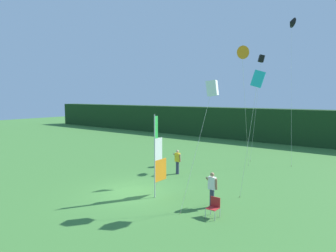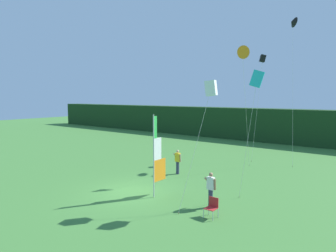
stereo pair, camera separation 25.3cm
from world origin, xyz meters
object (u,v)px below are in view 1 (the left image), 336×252
person_near_banner (212,189)px  folding_chair (214,206)px  kite_cyan_box_0 (258,79)px  banner_flag (158,157)px  kite_black_box_3 (261,59)px  person_mid_field (177,161)px  kite_orange_delta_4 (242,53)px  kite_black_delta_2 (291,23)px  kite_white_box_1 (212,89)px

person_near_banner → folding_chair: (0.64, -0.99, -0.42)m
kite_cyan_box_0 → folding_chair: bearing=-108.0°
banner_flag → kite_black_box_3: 14.71m
person_mid_field → kite_cyan_box_0: bearing=-20.5°
person_mid_field → folding_chair: person_mid_field is taller
person_near_banner → kite_cyan_box_0: bearing=48.0°
banner_flag → kite_orange_delta_4: (1.74, 6.75, 6.17)m
banner_flag → person_mid_field: size_ratio=2.62×
kite_cyan_box_0 → kite_orange_delta_4: 5.97m
kite_black_delta_2 → banner_flag: bearing=-102.6°
person_mid_field → kite_cyan_box_0: 8.75m
person_near_banner → folding_chair: 1.26m
folding_chair → kite_black_box_3: kite_black_box_3 is taller
banner_flag → person_mid_field: 4.93m
banner_flag → kite_cyan_box_0: (4.65, 1.98, 4.10)m
kite_cyan_box_0 → kite_black_box_3: (-3.94, 11.22, 2.35)m
banner_flag → person_near_banner: (3.14, 0.30, -1.22)m
banner_flag → person_mid_field: (-1.84, 4.41, -1.23)m
folding_chair → kite_black_box_3: size_ratio=0.10×
folding_chair → kite_cyan_box_0: 6.38m
folding_chair → person_mid_field: bearing=137.8°
person_mid_field → kite_black_delta_2: (4.84, 9.07, 10.45)m
kite_cyan_box_0 → kite_black_box_3: size_ratio=0.74×
banner_flag → kite_black_box_3: bearing=86.9°
banner_flag → kite_orange_delta_4: bearing=75.5°
banner_flag → kite_black_delta_2: bearing=77.4°
kite_black_box_3 → kite_cyan_box_0: bearing=-70.7°
kite_black_box_3 → kite_orange_delta_4: 6.53m
kite_black_delta_2 → kite_orange_delta_4: 7.49m
person_mid_field → kite_white_box_1: (4.64, -3.62, 4.90)m
kite_black_box_3 → kite_orange_delta_4: kite_black_box_3 is taller
kite_cyan_box_0 → kite_white_box_1: bearing=-147.4°
person_near_banner → kite_white_box_1: kite_white_box_1 is taller
kite_orange_delta_4 → kite_black_delta_2: bearing=79.4°
person_near_banner → kite_black_box_3: size_ratio=0.19×
person_near_banner → kite_black_box_3: 15.20m
person_near_banner → kite_white_box_1: (-0.34, 0.49, 4.88)m
kite_black_box_3 → kite_black_delta_2: bearing=6.9°
person_near_banner → kite_black_delta_2: size_ratio=0.15×
person_near_banner → folding_chair: person_near_banner is taller
kite_black_delta_2 → person_mid_field: bearing=-118.1°
banner_flag → folding_chair: banner_flag is taller
banner_flag → kite_white_box_1: kite_white_box_1 is taller
folding_chair → kite_black_box_3: (-3.07, 13.89, 8.09)m
folding_chair → kite_cyan_box_0: size_ratio=0.13×
person_mid_field → kite_black_box_3: 11.96m
person_mid_field → kite_black_delta_2: size_ratio=0.14×
person_near_banner → kite_cyan_box_0: 5.77m
kite_cyan_box_0 → person_mid_field: bearing=159.5°
banner_flag → person_near_banner: bearing=5.5°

